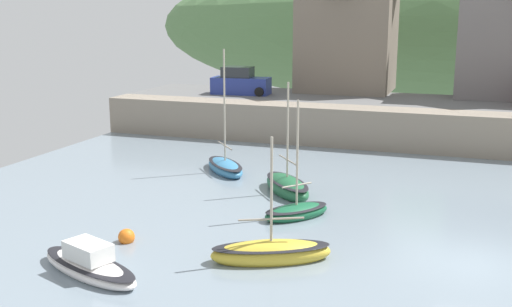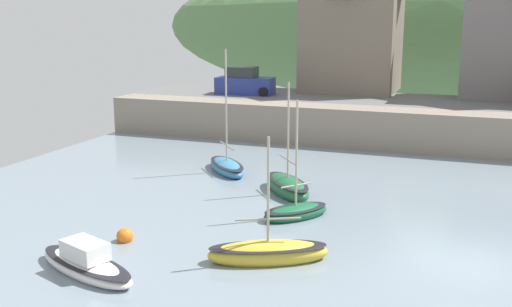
{
  "view_description": "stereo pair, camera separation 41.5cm",
  "coord_description": "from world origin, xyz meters",
  "px_view_note": "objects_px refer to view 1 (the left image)",
  "views": [
    {
      "loc": [
        -0.56,
        -20.49,
        8.04
      ],
      "look_at": [
        -9.11,
        3.84,
        2.18
      ],
      "focal_mm": 43.3,
      "sensor_mm": 36.0,
      "label": 1
    },
    {
      "loc": [
        -0.17,
        -20.35,
        8.04
      ],
      "look_at": [
        -9.11,
        3.84,
        2.18
      ],
      "focal_mm": 43.3,
      "sensor_mm": 36.0,
      "label": 2
    }
  ],
  "objects_px": {
    "waterfront_building_left": "(348,28)",
    "mooring_buoy": "(126,237)",
    "sailboat_tall_mast": "(296,211)",
    "motorboat_with_cabin": "(287,186)",
    "dinghy_open_wooden": "(225,166)",
    "sailboat_blue_trim": "(89,265)",
    "parked_car_near_slipway": "(240,83)",
    "rowboat_small_beached": "(271,252)"
  },
  "relations": [
    {
      "from": "waterfront_building_left",
      "to": "mooring_buoy",
      "type": "xyz_separation_m",
      "value": [
        -2.44,
        -27.44,
        -6.84
      ]
    },
    {
      "from": "rowboat_small_beached",
      "to": "sailboat_blue_trim",
      "type": "height_order",
      "value": "rowboat_small_beached"
    },
    {
      "from": "rowboat_small_beached",
      "to": "sailboat_tall_mast",
      "type": "height_order",
      "value": "sailboat_tall_mast"
    },
    {
      "from": "motorboat_with_cabin",
      "to": "sailboat_blue_trim",
      "type": "bearing_deg",
      "value": -55.76
    },
    {
      "from": "rowboat_small_beached",
      "to": "motorboat_with_cabin",
      "type": "bearing_deg",
      "value": 76.53
    },
    {
      "from": "waterfront_building_left",
      "to": "sailboat_tall_mast",
      "type": "bearing_deg",
      "value": -83.49
    },
    {
      "from": "motorboat_with_cabin",
      "to": "sailboat_tall_mast",
      "type": "relative_size",
      "value": 1.08
    },
    {
      "from": "motorboat_with_cabin",
      "to": "sailboat_blue_trim",
      "type": "xyz_separation_m",
      "value": [
        -3.34,
        -10.7,
        -0.03
      ]
    },
    {
      "from": "waterfront_building_left",
      "to": "sailboat_tall_mast",
      "type": "height_order",
      "value": "waterfront_building_left"
    },
    {
      "from": "waterfront_building_left",
      "to": "sailboat_tall_mast",
      "type": "xyz_separation_m",
      "value": [
        2.59,
        -22.73,
        -6.78
      ]
    },
    {
      "from": "motorboat_with_cabin",
      "to": "parked_car_near_slipway",
      "type": "distance_m",
      "value": 17.3
    },
    {
      "from": "waterfront_building_left",
      "to": "sailboat_blue_trim",
      "type": "distance_m",
      "value": 31.08
    },
    {
      "from": "waterfront_building_left",
      "to": "parked_car_near_slipway",
      "type": "relative_size",
      "value": 2.16
    },
    {
      "from": "motorboat_with_cabin",
      "to": "sailboat_tall_mast",
      "type": "xyz_separation_m",
      "value": [
        1.34,
        -3.17,
        -0.08
      ]
    },
    {
      "from": "rowboat_small_beached",
      "to": "parked_car_near_slipway",
      "type": "bearing_deg",
      "value": 86.9
    },
    {
      "from": "waterfront_building_left",
      "to": "parked_car_near_slipway",
      "type": "xyz_separation_m",
      "value": [
        -6.74,
        -4.5,
        -3.82
      ]
    },
    {
      "from": "motorboat_with_cabin",
      "to": "mooring_buoy",
      "type": "xyz_separation_m",
      "value": [
        -3.69,
        -7.87,
        -0.14
      ]
    },
    {
      "from": "motorboat_with_cabin",
      "to": "mooring_buoy",
      "type": "height_order",
      "value": "motorboat_with_cabin"
    },
    {
      "from": "motorboat_with_cabin",
      "to": "rowboat_small_beached",
      "type": "distance_m",
      "value": 7.99
    },
    {
      "from": "rowboat_small_beached",
      "to": "sailboat_blue_trim",
      "type": "xyz_separation_m",
      "value": [
        -5.1,
        -2.91,
        -0.0
      ]
    },
    {
      "from": "dinghy_open_wooden",
      "to": "sailboat_tall_mast",
      "type": "xyz_separation_m",
      "value": [
        5.49,
        -5.85,
        -0.03
      ]
    },
    {
      "from": "sailboat_tall_mast",
      "to": "mooring_buoy",
      "type": "bearing_deg",
      "value": 172.05
    },
    {
      "from": "dinghy_open_wooden",
      "to": "sailboat_blue_trim",
      "type": "height_order",
      "value": "dinghy_open_wooden"
    },
    {
      "from": "dinghy_open_wooden",
      "to": "sailboat_blue_trim",
      "type": "xyz_separation_m",
      "value": [
        0.82,
        -13.39,
        0.01
      ]
    },
    {
      "from": "sailboat_tall_mast",
      "to": "parked_car_near_slipway",
      "type": "xyz_separation_m",
      "value": [
        -9.33,
        18.23,
        2.96
      ]
    },
    {
      "from": "dinghy_open_wooden",
      "to": "parked_car_near_slipway",
      "type": "relative_size",
      "value": 1.54
    },
    {
      "from": "dinghy_open_wooden",
      "to": "parked_car_near_slipway",
      "type": "xyz_separation_m",
      "value": [
        -3.84,
        12.38,
        2.93
      ]
    },
    {
      "from": "dinghy_open_wooden",
      "to": "mooring_buoy",
      "type": "bearing_deg",
      "value": -37.9
    },
    {
      "from": "motorboat_with_cabin",
      "to": "mooring_buoy",
      "type": "distance_m",
      "value": 8.7
    },
    {
      "from": "sailboat_tall_mast",
      "to": "motorboat_with_cabin",
      "type": "bearing_deg",
      "value": 61.87
    },
    {
      "from": "waterfront_building_left",
      "to": "rowboat_small_beached",
      "type": "xyz_separation_m",
      "value": [
        3.02,
        -27.36,
        -6.73
      ]
    },
    {
      "from": "waterfront_building_left",
      "to": "motorboat_with_cabin",
      "type": "relative_size",
      "value": 1.71
    },
    {
      "from": "motorboat_with_cabin",
      "to": "sailboat_blue_trim",
      "type": "height_order",
      "value": "motorboat_with_cabin"
    },
    {
      "from": "waterfront_building_left",
      "to": "rowboat_small_beached",
      "type": "distance_m",
      "value": 28.33
    },
    {
      "from": "mooring_buoy",
      "to": "dinghy_open_wooden",
      "type": "bearing_deg",
      "value": 92.49
    },
    {
      "from": "motorboat_with_cabin",
      "to": "rowboat_small_beached",
      "type": "bearing_deg",
      "value": -25.7
    },
    {
      "from": "sailboat_blue_trim",
      "to": "parked_car_near_slipway",
      "type": "height_order",
      "value": "parked_car_near_slipway"
    },
    {
      "from": "dinghy_open_wooden",
      "to": "sailboat_blue_trim",
      "type": "bearing_deg",
      "value": -36.9
    },
    {
      "from": "waterfront_building_left",
      "to": "dinghy_open_wooden",
      "type": "bearing_deg",
      "value": -99.74
    },
    {
      "from": "motorboat_with_cabin",
      "to": "dinghy_open_wooden",
      "type": "xyz_separation_m",
      "value": [
        -4.15,
        2.68,
        -0.04
      ]
    },
    {
      "from": "sailboat_tall_mast",
      "to": "mooring_buoy",
      "type": "relative_size",
      "value": 8.15
    },
    {
      "from": "waterfront_building_left",
      "to": "mooring_buoy",
      "type": "distance_m",
      "value": 28.38
    }
  ]
}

